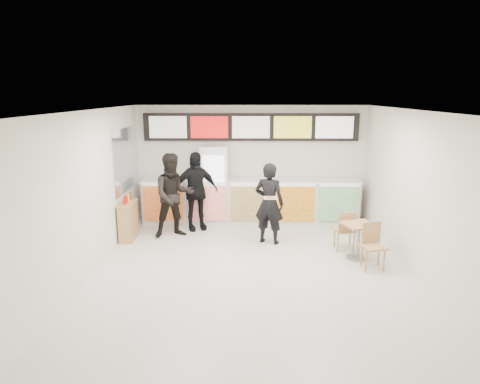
{
  "coord_description": "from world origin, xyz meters",
  "views": [
    {
      "loc": [
        -0.11,
        -7.62,
        3.29
      ],
      "look_at": [
        -0.24,
        1.2,
        1.25
      ],
      "focal_mm": 32.0,
      "sensor_mm": 36.0,
      "label": 1
    }
  ],
  "objects_px": {
    "customer_main": "(269,203)",
    "customer_left": "(174,196)",
    "drinks_fridge": "(214,185)",
    "condiment_ledge": "(128,220)",
    "service_counter": "(251,201)",
    "cafe_table": "(358,235)",
    "customer_mid": "(195,191)"
  },
  "relations": [
    {
      "from": "customer_mid",
      "to": "condiment_ledge",
      "type": "xyz_separation_m",
      "value": [
        -1.46,
        -0.76,
        -0.52
      ]
    },
    {
      "from": "drinks_fridge",
      "to": "condiment_ledge",
      "type": "xyz_separation_m",
      "value": [
        -1.89,
        -1.36,
        -0.56
      ]
    },
    {
      "from": "customer_left",
      "to": "service_counter",
      "type": "bearing_deg",
      "value": 11.15
    },
    {
      "from": "cafe_table",
      "to": "condiment_ledge",
      "type": "relative_size",
      "value": 1.5
    },
    {
      "from": "service_counter",
      "to": "customer_main",
      "type": "distance_m",
      "value": 1.62
    },
    {
      "from": "customer_left",
      "to": "condiment_ledge",
      "type": "height_order",
      "value": "customer_left"
    },
    {
      "from": "customer_left",
      "to": "customer_mid",
      "type": "height_order",
      "value": "customer_left"
    },
    {
      "from": "customer_main",
      "to": "customer_left",
      "type": "xyz_separation_m",
      "value": [
        -2.19,
        0.42,
        0.07
      ]
    },
    {
      "from": "customer_main",
      "to": "customer_left",
      "type": "relative_size",
      "value": 0.93
    },
    {
      "from": "customer_main",
      "to": "cafe_table",
      "type": "xyz_separation_m",
      "value": [
        1.76,
        -0.94,
        -0.4
      ]
    },
    {
      "from": "customer_main",
      "to": "customer_left",
      "type": "distance_m",
      "value": 2.23
    },
    {
      "from": "service_counter",
      "to": "customer_mid",
      "type": "distance_m",
      "value": 1.53
    },
    {
      "from": "customer_left",
      "to": "customer_mid",
      "type": "xyz_separation_m",
      "value": [
        0.43,
        0.53,
        -0.02
      ]
    },
    {
      "from": "service_counter",
      "to": "customer_mid",
      "type": "bearing_deg",
      "value": -156.9
    },
    {
      "from": "condiment_ledge",
      "to": "drinks_fridge",
      "type": "bearing_deg",
      "value": 35.81
    },
    {
      "from": "customer_left",
      "to": "cafe_table",
      "type": "height_order",
      "value": "customer_left"
    },
    {
      "from": "customer_mid",
      "to": "cafe_table",
      "type": "xyz_separation_m",
      "value": [
        3.51,
        -1.89,
        -0.45
      ]
    },
    {
      "from": "condiment_ledge",
      "to": "customer_mid",
      "type": "bearing_deg",
      "value": 27.62
    },
    {
      "from": "customer_main",
      "to": "customer_mid",
      "type": "xyz_separation_m",
      "value": [
        -1.76,
        0.95,
        0.05
      ]
    },
    {
      "from": "cafe_table",
      "to": "service_counter",
      "type": "bearing_deg",
      "value": 114.25
    },
    {
      "from": "customer_left",
      "to": "customer_main",
      "type": "bearing_deg",
      "value": -31.54
    },
    {
      "from": "customer_left",
      "to": "customer_mid",
      "type": "distance_m",
      "value": 0.69
    },
    {
      "from": "customer_main",
      "to": "customer_left",
      "type": "bearing_deg",
      "value": 9.93
    },
    {
      "from": "customer_main",
      "to": "customer_mid",
      "type": "distance_m",
      "value": 2.0
    },
    {
      "from": "customer_left",
      "to": "cafe_table",
      "type": "distance_m",
      "value": 4.2
    },
    {
      "from": "drinks_fridge",
      "to": "customer_left",
      "type": "xyz_separation_m",
      "value": [
        -0.86,
        -1.13,
        -0.02
      ]
    },
    {
      "from": "drinks_fridge",
      "to": "customer_main",
      "type": "relative_size",
      "value": 1.1
    },
    {
      "from": "customer_main",
      "to": "service_counter",
      "type": "bearing_deg",
      "value": -54.75
    },
    {
      "from": "service_counter",
      "to": "cafe_table",
      "type": "height_order",
      "value": "service_counter"
    },
    {
      "from": "service_counter",
      "to": "condiment_ledge",
      "type": "distance_m",
      "value": 3.13
    },
    {
      "from": "drinks_fridge",
      "to": "condiment_ledge",
      "type": "distance_m",
      "value": 2.39
    },
    {
      "from": "service_counter",
      "to": "drinks_fridge",
      "type": "height_order",
      "value": "drinks_fridge"
    }
  ]
}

